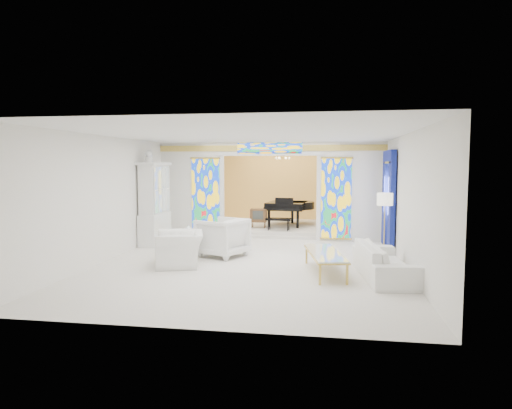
% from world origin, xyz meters
% --- Properties ---
extents(floor, '(12.00, 12.00, 0.00)m').
position_xyz_m(floor, '(0.00, 0.00, 0.00)').
color(floor, silver).
rests_on(floor, ground).
extents(ceiling, '(7.00, 12.00, 0.02)m').
position_xyz_m(ceiling, '(0.00, 0.00, 3.00)').
color(ceiling, white).
rests_on(ceiling, wall_back).
extents(wall_back, '(7.00, 0.02, 3.00)m').
position_xyz_m(wall_back, '(0.00, 6.00, 1.50)').
color(wall_back, silver).
rests_on(wall_back, floor).
extents(wall_front, '(7.00, 0.02, 3.00)m').
position_xyz_m(wall_front, '(0.00, -6.00, 1.50)').
color(wall_front, silver).
rests_on(wall_front, floor).
extents(wall_left, '(0.02, 12.00, 3.00)m').
position_xyz_m(wall_left, '(-3.50, 0.00, 1.50)').
color(wall_left, silver).
rests_on(wall_left, floor).
extents(wall_right, '(0.02, 12.00, 3.00)m').
position_xyz_m(wall_right, '(3.50, 0.00, 1.50)').
color(wall_right, silver).
rests_on(wall_right, floor).
extents(partition_wall, '(7.00, 0.22, 3.00)m').
position_xyz_m(partition_wall, '(0.00, 2.00, 1.65)').
color(partition_wall, silver).
rests_on(partition_wall, floor).
extents(stained_glass_left, '(0.90, 0.04, 2.40)m').
position_xyz_m(stained_glass_left, '(-2.03, 1.89, 1.30)').
color(stained_glass_left, gold).
rests_on(stained_glass_left, partition_wall).
extents(stained_glass_right, '(0.90, 0.04, 2.40)m').
position_xyz_m(stained_glass_right, '(2.03, 1.89, 1.30)').
color(stained_glass_right, gold).
rests_on(stained_glass_right, partition_wall).
extents(stained_glass_transom, '(2.00, 0.04, 0.34)m').
position_xyz_m(stained_glass_transom, '(0.00, 1.89, 2.82)').
color(stained_glass_transom, gold).
rests_on(stained_glass_transom, partition_wall).
extents(alcove_platform, '(6.80, 3.80, 0.18)m').
position_xyz_m(alcove_platform, '(0.00, 4.10, 0.09)').
color(alcove_platform, silver).
rests_on(alcove_platform, floor).
extents(gold_curtain_back, '(6.70, 0.10, 2.90)m').
position_xyz_m(gold_curtain_back, '(0.00, 5.88, 1.50)').
color(gold_curtain_back, '#EFB353').
rests_on(gold_curtain_back, wall_back).
extents(chandelier, '(0.48, 0.48, 0.30)m').
position_xyz_m(chandelier, '(0.20, 4.00, 2.55)').
color(chandelier, gold).
rests_on(chandelier, ceiling).
extents(blue_drapes, '(0.14, 1.85, 2.65)m').
position_xyz_m(blue_drapes, '(3.40, 0.70, 1.58)').
color(blue_drapes, navy).
rests_on(blue_drapes, wall_right).
extents(china_cabinet, '(0.56, 1.46, 2.72)m').
position_xyz_m(china_cabinet, '(-3.22, 0.60, 1.17)').
color(china_cabinet, silver).
rests_on(china_cabinet, floor).
extents(armchair_left, '(1.34, 1.44, 0.77)m').
position_xyz_m(armchair_left, '(-1.57, -2.08, 0.39)').
color(armchair_left, white).
rests_on(armchair_left, floor).
extents(armchair_right, '(1.41, 1.40, 0.98)m').
position_xyz_m(armchair_right, '(-0.85, -0.90, 0.49)').
color(armchair_right, white).
rests_on(armchair_right, floor).
extents(sofa, '(1.19, 2.44, 0.69)m').
position_xyz_m(sofa, '(2.95, -2.52, 0.34)').
color(sofa, silver).
rests_on(sofa, floor).
extents(side_table, '(0.68, 0.68, 0.66)m').
position_xyz_m(side_table, '(-1.63, -1.23, 0.43)').
color(side_table, silver).
rests_on(side_table, floor).
extents(vase, '(0.18, 0.18, 0.17)m').
position_xyz_m(vase, '(-1.63, -1.23, 0.75)').
color(vase, white).
rests_on(vase, side_table).
extents(coffee_table, '(1.00, 2.14, 0.46)m').
position_xyz_m(coffee_table, '(1.73, -2.33, 0.42)').
color(coffee_table, white).
rests_on(coffee_table, floor).
extents(floor_lamp, '(0.50, 0.50, 1.61)m').
position_xyz_m(floor_lamp, '(3.20, -0.23, 1.37)').
color(floor_lamp, gold).
rests_on(floor_lamp, floor).
extents(grand_piano, '(1.76, 2.57, 1.01)m').
position_xyz_m(grand_piano, '(0.48, 4.08, 0.86)').
color(grand_piano, black).
rests_on(grand_piano, alcove_platform).
extents(tv_console, '(0.57, 0.40, 0.64)m').
position_xyz_m(tv_console, '(-0.54, 3.19, 0.60)').
color(tv_console, brown).
rests_on(tv_console, alcove_platform).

